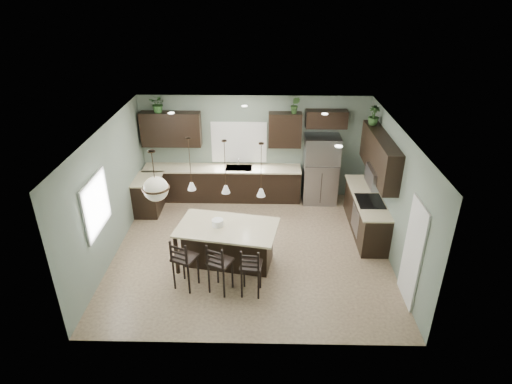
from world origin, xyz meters
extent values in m
plane|color=#9E8466|center=(0.00, 0.00, 0.00)|extent=(6.00, 6.00, 0.00)
cube|color=white|center=(2.98, -1.55, 1.02)|extent=(0.04, 0.82, 2.04)
cube|color=white|center=(-0.40, 2.73, 1.55)|extent=(1.35, 0.02, 1.00)
cube|color=white|center=(-2.98, -0.80, 1.55)|extent=(0.02, 1.10, 1.00)
cube|color=black|center=(-2.70, 1.70, 0.45)|extent=(0.60, 0.90, 0.90)
cube|color=beige|center=(-2.68, 1.70, 0.92)|extent=(0.66, 0.96, 0.04)
cube|color=black|center=(-0.85, 2.45, 0.45)|extent=(4.20, 0.60, 0.90)
cube|color=beige|center=(-0.85, 2.43, 0.92)|extent=(4.20, 0.66, 0.04)
cube|color=gray|center=(-0.40, 2.43, 0.94)|extent=(0.70, 0.45, 0.01)
cylinder|color=silver|center=(-0.40, 2.40, 1.08)|extent=(0.02, 0.02, 0.28)
cube|color=black|center=(-2.15, 2.58, 1.95)|extent=(1.55, 0.34, 0.90)
cube|color=black|center=(0.80, 2.58, 1.95)|extent=(0.85, 0.34, 0.90)
cube|color=black|center=(1.85, 2.58, 2.25)|extent=(1.05, 0.34, 0.45)
cube|color=black|center=(2.70, 0.87, 0.45)|extent=(0.60, 2.35, 0.90)
cube|color=beige|center=(2.68, 0.87, 0.92)|extent=(0.66, 2.35, 0.04)
cube|color=black|center=(2.68, 0.60, 0.94)|extent=(0.58, 0.75, 0.02)
cube|color=gray|center=(2.40, 0.60, 0.45)|extent=(0.01, 0.72, 0.60)
cube|color=black|center=(2.83, 0.87, 1.95)|extent=(0.34, 2.35, 0.90)
cube|color=gray|center=(2.78, 0.60, 1.55)|extent=(0.40, 0.75, 0.40)
cube|color=gray|center=(1.77, 2.41, 0.93)|extent=(0.90, 0.74, 1.85)
cube|color=black|center=(-0.47, -0.54, 0.46)|extent=(2.20, 1.49, 0.92)
cylinder|color=white|center=(-0.67, -0.50, 0.99)|extent=(0.24, 0.24, 0.14)
cube|color=black|center=(-1.23, -1.29, 0.56)|extent=(0.55, 0.55, 1.12)
cube|color=black|center=(-0.54, -1.40, 0.55)|extent=(0.54, 0.54, 1.11)
cube|color=black|center=(0.05, -1.46, 0.54)|extent=(0.44, 0.44, 1.07)
imported|color=#2C5826|center=(-2.41, 2.55, 2.63)|extent=(0.50, 0.46, 0.45)
imported|color=#2C4C21|center=(1.04, 2.55, 2.61)|extent=(0.28, 0.25, 0.43)
imported|color=#2F5425|center=(2.80, 1.67, 2.62)|extent=(0.25, 0.25, 0.45)
plane|color=slate|center=(0.00, 2.75, 1.40)|extent=(6.00, 0.00, 6.00)
plane|color=slate|center=(0.00, -2.75, 1.40)|extent=(6.00, 0.00, 6.00)
plane|color=slate|center=(-3.00, 0.00, 1.40)|extent=(0.00, 5.50, 5.50)
plane|color=slate|center=(3.00, 0.00, 1.40)|extent=(0.00, 5.50, 5.50)
plane|color=white|center=(0.00, 0.00, 2.80)|extent=(6.00, 6.00, 0.00)
camera|label=1|loc=(0.27, -7.99, 5.50)|focal=30.00mm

